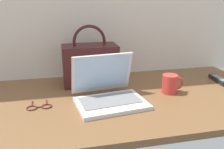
% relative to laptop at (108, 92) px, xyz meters
% --- Properties ---
extents(desk, '(1.60, 0.76, 0.03)m').
position_rel_laptop_xyz_m(desk, '(0.05, 0.04, -0.06)').
color(desk, brown).
rests_on(desk, ground).
extents(laptop, '(0.34, 0.31, 0.21)m').
position_rel_laptop_xyz_m(laptop, '(0.00, 0.00, 0.00)').
color(laptop, silver).
rests_on(laptop, desk).
extents(coffee_mug, '(0.12, 0.08, 0.10)m').
position_rel_laptop_xyz_m(coffee_mug, '(0.33, 0.04, 0.00)').
color(coffee_mug, red).
rests_on(coffee_mug, desk).
extents(remote_control_near, '(0.06, 0.16, 0.02)m').
position_rel_laptop_xyz_m(remote_control_near, '(0.69, 0.13, -0.03)').
color(remote_control_near, black).
rests_on(remote_control_near, desk).
extents(eyeglasses, '(0.11, 0.11, 0.01)m').
position_rel_laptop_xyz_m(eyeglasses, '(-0.31, 0.00, -0.04)').
color(eyeglasses, '#591E19').
rests_on(eyeglasses, desk).
extents(handbag, '(0.30, 0.16, 0.33)m').
position_rel_laptop_xyz_m(handbag, '(-0.05, 0.27, 0.07)').
color(handbag, '#3F1919').
rests_on(handbag, desk).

